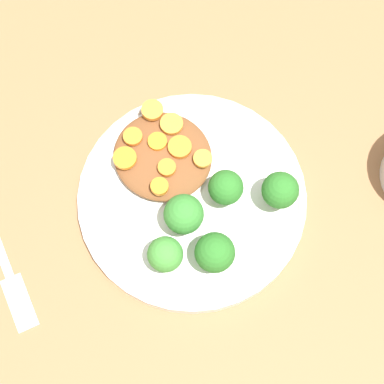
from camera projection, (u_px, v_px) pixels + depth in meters
The scene contains 18 objects.
ground_plane at pixel (192, 201), 0.75m from camera, with size 4.00×4.00×0.00m, color #8C603D.
plate at pixel (192, 198), 0.74m from camera, with size 0.26×0.26×0.02m.
stew_mound at pixel (163, 156), 0.74m from camera, with size 0.11×0.12×0.02m, color brown.
broccoli_floret_0 at pixel (215, 253), 0.68m from camera, with size 0.04×0.04×0.06m.
broccoli_floret_1 at pixel (184, 215), 0.69m from camera, with size 0.04×0.04×0.06m.
broccoli_floret_2 at pixel (280, 191), 0.70m from camera, with size 0.04×0.04×0.06m.
broccoli_floret_3 at pixel (226, 188), 0.71m from camera, with size 0.04×0.04×0.05m.
broccoli_floret_4 at pixel (165, 255), 0.68m from camera, with size 0.04×0.04×0.05m.
carrot_slice_0 at pixel (180, 147), 0.73m from camera, with size 0.03×0.03×0.01m, color orange.
carrot_slice_1 at pixel (157, 141), 0.73m from camera, with size 0.02×0.02×0.00m, color orange.
carrot_slice_2 at pixel (203, 159), 0.72m from camera, with size 0.02×0.02×0.01m, color orange.
carrot_slice_3 at pixel (152, 110), 0.74m from camera, with size 0.03×0.03×0.01m, color orange.
carrot_slice_4 at pixel (167, 168), 0.72m from camera, with size 0.02×0.02×0.01m, color orange.
carrot_slice_5 at pixel (133, 136), 0.73m from camera, with size 0.02×0.02×0.01m, color orange.
carrot_slice_6 at pixel (125, 158), 0.72m from camera, with size 0.03×0.03×0.01m, color orange.
carrot_slice_7 at pixel (160, 186), 0.71m from camera, with size 0.02×0.02×0.01m, color orange.
carrot_slice_8 at pixel (172, 124), 0.74m from camera, with size 0.03×0.03×0.01m, color orange.
fork at pixel (4, 261), 0.72m from camera, with size 0.13×0.19×0.01m.
Camera 1 is at (-0.20, -0.13, 0.71)m, focal length 60.00 mm.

